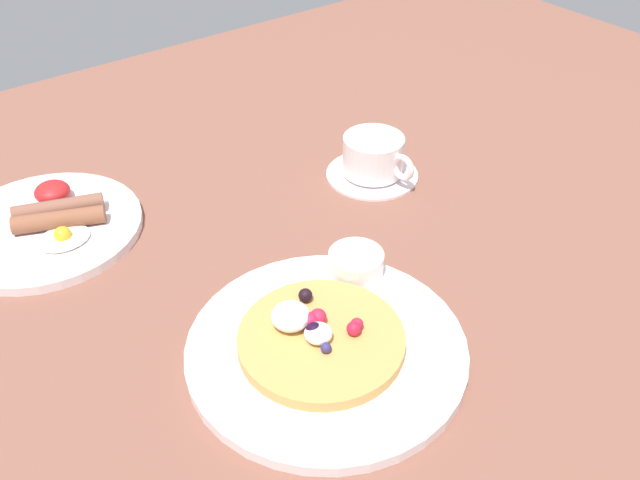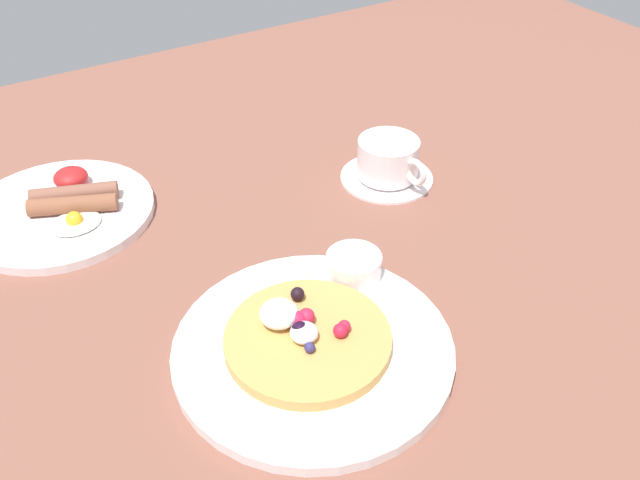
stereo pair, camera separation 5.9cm
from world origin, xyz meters
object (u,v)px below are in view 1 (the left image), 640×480
Objects in this scene: coffee_saucer at (372,173)px; coffee_cup at (374,154)px; pancake_plate at (326,349)px; syrup_ramekin at (356,263)px; breakfast_plate at (45,228)px.

coffee_saucer is 1.14× the size of coffee_cup.
pancake_plate is 4.56× the size of syrup_ramekin.
breakfast_plate is at bearing 112.47° from pancake_plate.
pancake_plate is 32.77cm from coffee_saucer.
coffee_cup reaches higher than breakfast_plate.
coffee_cup is (39.48, -14.45, 2.79)cm from breakfast_plate.
coffee_saucer is at bearing 97.41° from coffee_cup.
coffee_cup is at bearing -20.10° from breakfast_plate.
coffee_cup is at bearing -82.59° from coffee_saucer.
pancake_plate is at bearing -67.53° from breakfast_plate.
breakfast_plate reaches higher than coffee_saucer.
breakfast_plate is at bearing 159.90° from coffee_cup.
coffee_saucer is (15.56, 15.22, -2.24)cm from syrup_ramekin.
pancake_plate is 32.80cm from coffee_cup.
breakfast_plate is at bearing 128.99° from syrup_ramekin.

